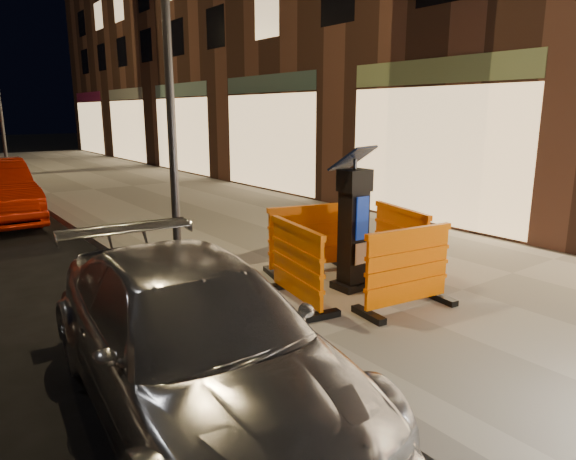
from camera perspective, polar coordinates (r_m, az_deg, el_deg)
ground_plane at (r=5.40m, az=-0.49°, el=-14.60°), size 120.00×120.00×0.00m
sidewalk at (r=7.39m, az=18.76°, el=-6.86°), size 6.00×60.00×0.15m
kerb at (r=5.36m, az=-0.49°, el=-13.89°), size 0.30×60.00×0.15m
parking_kiosk at (r=6.86m, az=7.29°, el=0.75°), size 0.68×0.68×1.81m
barrier_front at (r=6.34m, az=13.15°, el=-4.27°), size 1.35×0.69×1.01m
barrier_back at (r=7.65m, az=2.27°, el=-0.96°), size 1.39×0.85×1.01m
barrier_kerbside at (r=6.36m, az=0.98°, el=-3.86°), size 0.75×1.37×1.01m
barrier_bldgside at (r=7.63m, az=12.36°, el=-1.29°), size 0.83×1.39×1.01m
car_silver at (r=4.79m, az=-10.06°, el=-18.74°), size 2.17×4.54×1.28m
street_lamp_mid at (r=7.54m, az=-13.15°, el=17.63°), size 0.12×0.12×6.00m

